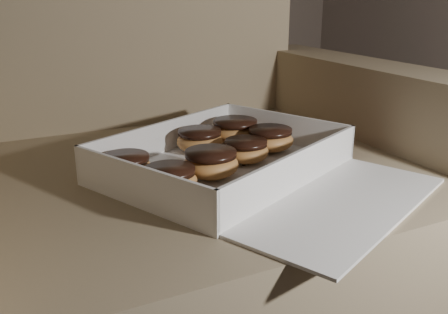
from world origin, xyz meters
name	(u,v)px	position (x,y,z in m)	size (l,w,h in m)	color
armchair	(184,215)	(0.82, 1.12, 0.33)	(1.00, 0.84, 1.04)	#847454
bakery_box	(244,169)	(0.86, 0.95, 0.48)	(0.56, 0.59, 0.07)	white
donut_a	(126,166)	(0.67, 1.01, 0.50)	(0.08, 0.08, 0.04)	gold
donut_b	(270,139)	(0.97, 1.03, 0.50)	(0.09, 0.09, 0.05)	gold
donut_c	(246,150)	(0.89, 1.00, 0.50)	(0.08, 0.08, 0.04)	gold
donut_d	(211,163)	(0.80, 0.96, 0.50)	(0.09, 0.09, 0.05)	gold
donut_e	(200,140)	(0.84, 1.09, 0.50)	(0.09, 0.09, 0.04)	gold
donut_f	(170,180)	(0.71, 0.92, 0.50)	(0.09, 0.09, 0.04)	gold
donut_g	(235,130)	(0.93, 1.11, 0.50)	(0.10, 0.10, 0.05)	gold
crumb_a	(198,187)	(0.76, 0.92, 0.48)	(0.01, 0.01, 0.00)	black
crumb_b	(268,165)	(0.91, 0.96, 0.48)	(0.01, 0.01, 0.00)	black
crumb_c	(244,165)	(0.88, 0.98, 0.48)	(0.01, 0.01, 0.00)	black
crumb_d	(192,207)	(0.72, 0.85, 0.48)	(0.01, 0.01, 0.00)	black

